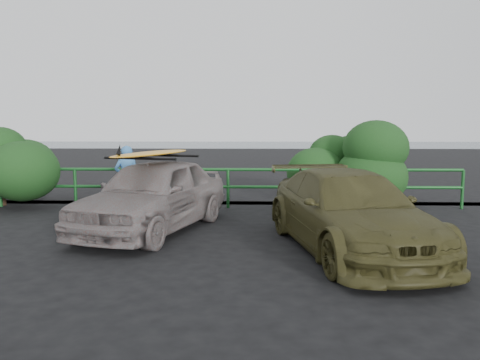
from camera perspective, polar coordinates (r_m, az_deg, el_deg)
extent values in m
plane|color=black|center=(7.47, -11.38, -9.82)|extent=(80.00, 80.00, 0.00)
plane|color=slate|center=(67.04, 0.22, 4.60)|extent=(200.00, 200.00, 0.00)
imported|color=slate|center=(9.55, -10.50, -1.76)|extent=(2.91, 4.63, 1.47)
imported|color=#3D3A1B|center=(8.10, 13.13, -3.73)|extent=(2.74, 4.90, 1.34)
imported|color=#3C76B5|center=(11.79, -13.60, 0.12)|extent=(0.65, 0.47, 1.64)
ellipsoid|color=orange|center=(9.47, -10.60, 3.21)|extent=(1.41, 2.93, 0.09)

